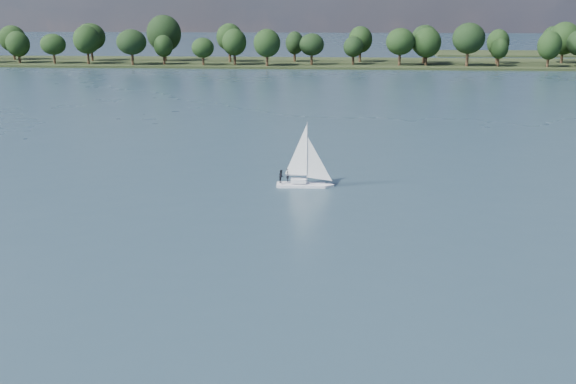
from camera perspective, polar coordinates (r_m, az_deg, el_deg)
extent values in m
plane|color=#233342|center=(125.82, 0.86, 6.63)|extent=(700.00, 700.00, 0.00)
cube|color=black|center=(236.85, 2.21, 11.32)|extent=(660.00, 40.00, 1.50)
cube|color=white|center=(78.63, 1.28, 0.50)|extent=(6.39, 1.89, 0.75)
cube|color=white|center=(78.42, 1.28, 1.02)|extent=(1.89, 1.16, 0.47)
cylinder|color=silver|center=(77.55, 1.30, 3.52)|extent=(0.11, 0.11, 7.49)
imported|color=black|center=(78.69, -0.01, 1.54)|extent=(0.45, 0.63, 1.61)
imported|color=black|center=(78.05, -0.59, 1.41)|extent=(0.62, 0.79, 1.61)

